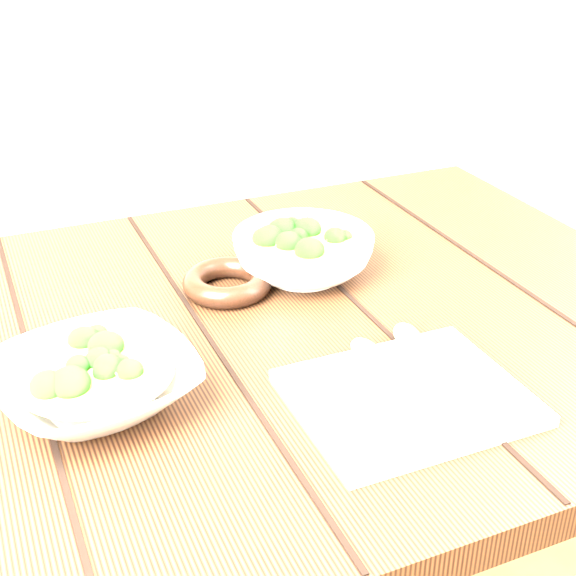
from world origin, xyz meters
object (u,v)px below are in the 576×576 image
Objects in this scene: table at (227,414)px; trivet at (227,282)px; soup_bowl_back at (303,253)px; soup_bowl_front at (96,381)px; napkin at (408,397)px.

table is 0.17m from trivet.
table is at bearing -145.60° from soup_bowl_back.
soup_bowl_front is 2.01× the size of trivet.
soup_bowl_back reaches higher than trivet.
table is 0.24m from soup_bowl_back.
soup_bowl_back is at bearing 86.05° from napkin.
trivet is 0.50× the size of napkin.
soup_bowl_front reaches higher than napkin.
table is 0.24m from soup_bowl_front.
trivet is (0.21, 0.18, -0.01)m from soup_bowl_front.
soup_bowl_front is 0.97× the size of soup_bowl_back.
trivet is at bearing -176.38° from soup_bowl_back.
soup_bowl_front is 0.27m from trivet.
soup_bowl_back reaches higher than soup_bowl_front.
table is 0.28m from napkin.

